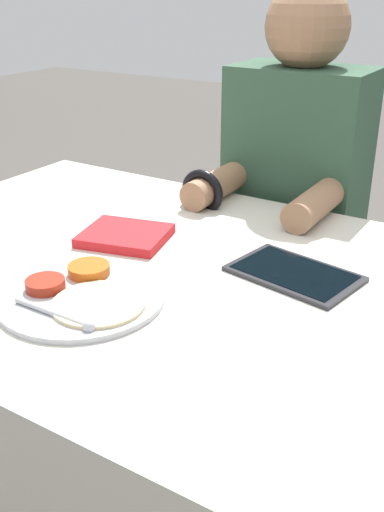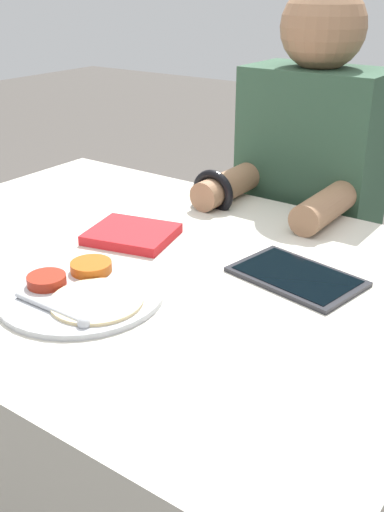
% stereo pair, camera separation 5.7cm
% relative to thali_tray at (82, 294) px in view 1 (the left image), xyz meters
% --- Properties ---
extents(dining_table, '(1.19, 0.88, 0.72)m').
position_rel_thali_tray_xyz_m(dining_table, '(-0.02, 0.18, -0.37)').
color(dining_table, beige).
rests_on(dining_table, ground_plane).
extents(thali_tray, '(0.28, 0.28, 0.03)m').
position_rel_thali_tray_xyz_m(thali_tray, '(0.00, 0.00, 0.00)').
color(thali_tray, '#B7BABF').
rests_on(thali_tray, dining_table).
extents(red_notebook, '(0.20, 0.18, 0.02)m').
position_rel_thali_tray_xyz_m(red_notebook, '(-0.09, 0.24, 0.00)').
color(red_notebook, silver).
rests_on(red_notebook, dining_table).
extents(tablet_device, '(0.25, 0.18, 0.01)m').
position_rel_thali_tray_xyz_m(tablet_device, '(0.27, 0.27, -0.00)').
color(tablet_device, '#28282D').
rests_on(tablet_device, dining_table).
extents(person_diner, '(0.35, 0.41, 1.21)m').
position_rel_thali_tray_xyz_m(person_diner, '(0.07, 0.75, -0.15)').
color(person_diner, black).
rests_on(person_diner, ground_plane).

